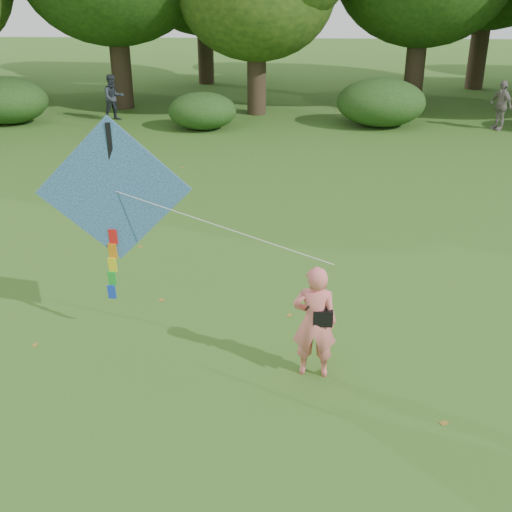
{
  "coord_description": "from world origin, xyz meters",
  "views": [
    {
      "loc": [
        -0.91,
        -7.77,
        6.01
      ],
      "look_at": [
        -1.31,
        2.0,
        1.5
      ],
      "focal_mm": 45.0,
      "sensor_mm": 36.0,
      "label": 1
    }
  ],
  "objects_px": {
    "bystander_right": "(501,105)",
    "flying_kite": "(115,193)",
    "man_kite_flyer": "(315,322)",
    "bystander_left": "(113,98)"
  },
  "relations": [
    {
      "from": "bystander_right",
      "to": "flying_kite",
      "type": "height_order",
      "value": "flying_kite"
    },
    {
      "from": "bystander_left",
      "to": "flying_kite",
      "type": "relative_size",
      "value": 0.39
    },
    {
      "from": "bystander_left",
      "to": "bystander_right",
      "type": "xyz_separation_m",
      "value": [
        15.35,
        -0.98,
        0.01
      ]
    },
    {
      "from": "bystander_right",
      "to": "bystander_left",
      "type": "bearing_deg",
      "value": -119.08
    },
    {
      "from": "bystander_right",
      "to": "flying_kite",
      "type": "relative_size",
      "value": 0.4
    },
    {
      "from": "man_kite_flyer",
      "to": "bystander_left",
      "type": "distance_m",
      "value": 19.19
    },
    {
      "from": "man_kite_flyer",
      "to": "flying_kite",
      "type": "relative_size",
      "value": 0.4
    },
    {
      "from": "flying_kite",
      "to": "bystander_left",
      "type": "bearing_deg",
      "value": 104.31
    },
    {
      "from": "man_kite_flyer",
      "to": "bystander_right",
      "type": "relative_size",
      "value": 1.01
    },
    {
      "from": "man_kite_flyer",
      "to": "flying_kite",
      "type": "xyz_separation_m",
      "value": [
        -3.21,
        1.05,
        1.69
      ]
    }
  ]
}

